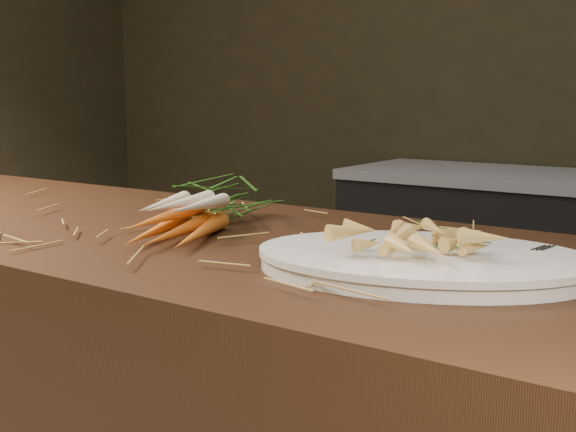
# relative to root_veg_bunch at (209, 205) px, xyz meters

# --- Properties ---
(straw_bedding) EXTENTS (1.40, 0.60, 0.02)m
(straw_bedding) POSITION_rel_root_veg_bunch_xyz_m (-0.05, -0.05, -0.03)
(straw_bedding) COLOR olive
(straw_bedding) RESTS_ON main_counter
(root_veg_bunch) EXTENTS (0.26, 0.45, 0.08)m
(root_veg_bunch) POSITION_rel_root_veg_bunch_xyz_m (0.00, 0.00, 0.00)
(root_veg_bunch) COLOR #DC5A16
(root_veg_bunch) RESTS_ON main_counter
(serving_platter) EXTENTS (0.52, 0.43, 0.02)m
(serving_platter) POSITION_rel_root_veg_bunch_xyz_m (0.46, -0.10, -0.03)
(serving_platter) COLOR white
(serving_platter) RESTS_ON main_counter
(roasted_veg_heap) EXTENTS (0.26, 0.22, 0.05)m
(roasted_veg_heap) POSITION_rel_root_veg_bunch_xyz_m (0.46, -0.10, 0.01)
(roasted_veg_heap) COLOR gold
(roasted_veg_heap) RESTS_ON serving_platter
(serving_fork) EXTENTS (0.04, 0.17, 0.00)m
(serving_fork) POSITION_rel_root_veg_bunch_xyz_m (0.62, -0.06, -0.01)
(serving_fork) COLOR silver
(serving_fork) RESTS_ON serving_platter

